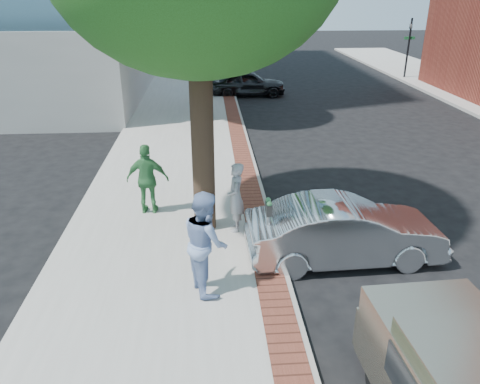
{
  "coord_description": "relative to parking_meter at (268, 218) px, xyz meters",
  "views": [
    {
      "loc": [
        -0.47,
        -8.3,
        5.53
      ],
      "look_at": [
        0.23,
        1.56,
        1.2
      ],
      "focal_mm": 35.0,
      "sensor_mm": 36.0,
      "label": 1
    }
  ],
  "objects": [
    {
      "name": "ground",
      "position": [
        -0.71,
        -0.18,
        -1.21
      ],
      "size": [
        120.0,
        120.0,
        0.0
      ],
      "primitive_type": "plane",
      "color": "black",
      "rests_on": "ground"
    },
    {
      "name": "person_officer",
      "position": [
        -1.29,
        -0.82,
        -0.04
      ],
      "size": [
        1.04,
        1.18,
        2.03
      ],
      "primitive_type": "imported",
      "rotation": [
        0.0,
        0.0,
        1.89
      ],
      "color": "#839BCA",
      "rests_on": "sidewalk"
    },
    {
      "name": "parking_meter",
      "position": [
        0.0,
        0.0,
        0.0
      ],
      "size": [
        0.12,
        0.32,
        1.47
      ],
      "color": "gray",
      "rests_on": "sidewalk"
    },
    {
      "name": "bg_car",
      "position": [
        1.06,
        17.47,
        -0.49
      ],
      "size": [
        4.21,
        1.73,
        1.43
      ],
      "primitive_type": "imported",
      "rotation": [
        0.0,
        0.0,
        1.58
      ],
      "color": "black",
      "rests_on": "ground"
    },
    {
      "name": "sedan_silver",
      "position": [
        1.71,
        0.24,
        -0.51
      ],
      "size": [
        4.3,
        1.65,
        1.4
      ],
      "primitive_type": "imported",
      "rotation": [
        0.0,
        0.0,
        1.61
      ],
      "color": "silver",
      "rests_on": "ground"
    },
    {
      "name": "person_green",
      "position": [
        -2.75,
        2.65,
        -0.14
      ],
      "size": [
        1.11,
        0.54,
        1.84
      ],
      "primitive_type": "imported",
      "rotation": [
        0.0,
        0.0,
        3.06
      ],
      "color": "#3A8146",
      "rests_on": "sidewalk"
    },
    {
      "name": "person_gray",
      "position": [
        -0.58,
        1.54,
        -0.21
      ],
      "size": [
        0.43,
        0.63,
        1.69
      ],
      "primitive_type": "imported",
      "rotation": [
        0.0,
        0.0,
        -1.6
      ],
      "color": "#9B9B9F",
      "rests_on": "sidewalk"
    },
    {
      "name": "brick_strip",
      "position": [
        -0.01,
        7.82,
        -1.05
      ],
      "size": [
        0.6,
        60.0,
        0.01
      ],
      "primitive_type": "cube",
      "color": "brown",
      "rests_on": "sidewalk"
    },
    {
      "name": "signal_far",
      "position": [
        11.79,
        21.82,
        1.05
      ],
      "size": [
        0.7,
        0.15,
        3.8
      ],
      "color": "black",
      "rests_on": "ground"
    },
    {
      "name": "sidewalk",
      "position": [
        -2.21,
        7.82,
        -1.13
      ],
      "size": [
        5.0,
        60.0,
        0.15
      ],
      "primitive_type": "cube",
      "color": "#9E9991",
      "rests_on": "ground"
    },
    {
      "name": "signal_near",
      "position": [
        0.19,
        21.82,
        1.05
      ],
      "size": [
        0.7,
        0.15,
        3.8
      ],
      "color": "black",
      "rests_on": "ground"
    },
    {
      "name": "curb",
      "position": [
        0.34,
        7.82,
        -1.13
      ],
      "size": [
        0.1,
        60.0,
        0.15
      ],
      "primitive_type": "cube",
      "color": "gray",
      "rests_on": "ground"
    }
  ]
}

